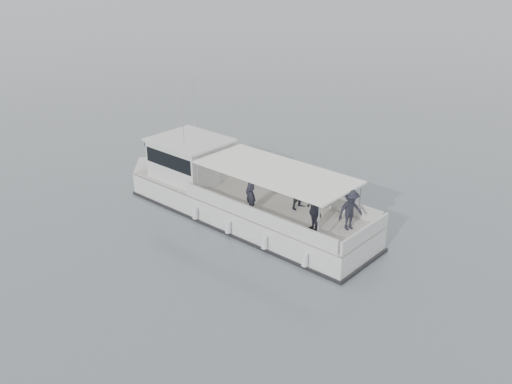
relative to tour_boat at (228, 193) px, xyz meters
The scene contains 2 objects.
ground 6.88m from the tour_boat, ahead, with size 1400.00×1400.00×0.00m, color #515C60.
tour_boat is the anchor object (origin of this frame).
Camera 1 is at (9.07, -18.86, 12.30)m, focal length 40.00 mm.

